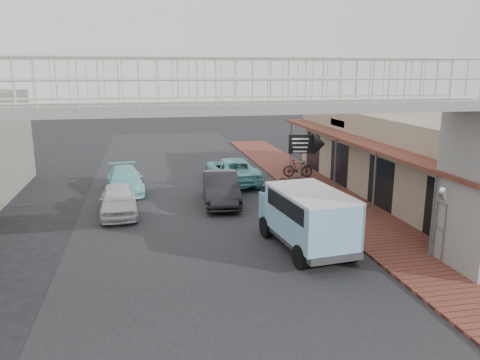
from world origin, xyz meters
name	(u,v)px	position (x,y,z in m)	size (l,w,h in m)	color
ground	(209,241)	(0.00, 0.00, 0.00)	(120.00, 120.00, 0.00)	black
road_strip	(209,241)	(0.00, 0.00, 0.01)	(10.00, 60.00, 0.01)	black
sidewalk	(343,207)	(6.50, 3.00, 0.05)	(3.00, 40.00, 0.10)	brown
shophouse_row	(423,156)	(10.97, 4.00, 2.01)	(7.20, 18.00, 4.00)	gray
footbridge	(228,181)	(0.00, -4.00, 3.18)	(16.40, 2.40, 6.34)	gray
white_hatchback	(118,200)	(-3.34, 4.01, 0.65)	(1.52, 3.79, 1.29)	silver
dark_sedan	(221,188)	(1.24, 4.83, 0.72)	(1.53, 4.39, 1.45)	black
angkot_curb	(232,170)	(2.50, 8.73, 0.70)	(2.33, 5.04, 1.40)	#75C8CB
angkot_far	(125,180)	(-3.20, 7.96, 0.61)	(1.71, 4.22, 1.22)	#79D2D2
angkot_van	(307,212)	(3.19, -1.45, 1.35)	(2.42, 4.54, 2.14)	black
motorcycle_near	(293,180)	(5.30, 6.53, 0.51)	(0.55, 1.56, 0.82)	black
motorcycle_far	(298,168)	(6.37, 8.99, 0.60)	(0.47, 1.65, 0.99)	black
street_clock	(449,197)	(7.18, -3.31, 2.16)	(0.61, 0.49, 2.49)	#59595B
arrow_sign	(317,145)	(5.94, 5.03, 2.58)	(1.83, 1.19, 3.07)	#59595B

